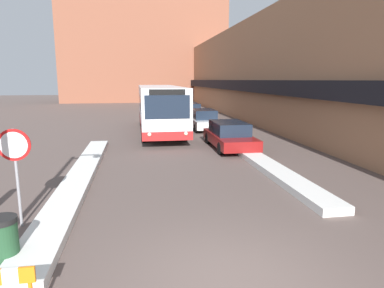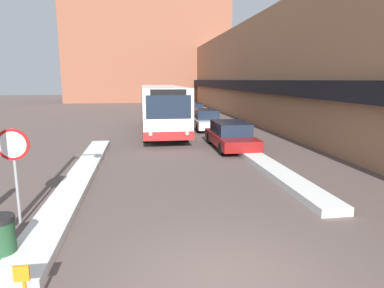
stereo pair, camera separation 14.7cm
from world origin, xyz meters
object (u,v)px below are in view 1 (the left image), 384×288
at_px(parked_car_middle, 204,120).
at_px(parked_car_back, 190,111).
at_px(parked_car_front, 229,135).
at_px(trash_bin, 3,241).
at_px(city_bus, 160,107).
at_px(stop_sign, 15,157).

xyz_separation_m(parked_car_middle, parked_car_back, (-0.00, 6.43, 0.02)).
distance_m(parked_car_front, trash_bin, 12.75).
bearing_deg(city_bus, trash_bin, -104.02).
bearing_deg(parked_car_front, trash_bin, -125.19).
bearing_deg(parked_car_middle, stop_sign, -116.01).
distance_m(city_bus, parked_car_front, 7.05).
height_order(city_bus, stop_sign, city_bus).
height_order(parked_car_middle, trash_bin, parked_car_middle).
height_order(parked_car_front, parked_car_middle, parked_car_middle).
relative_size(parked_car_middle, stop_sign, 1.83).
bearing_deg(parked_car_front, parked_car_middle, 90.00).
relative_size(parked_car_back, trash_bin, 4.86).
distance_m(parked_car_front, stop_sign, 11.54).
bearing_deg(trash_bin, city_bus, 75.98).
bearing_deg(stop_sign, parked_car_middle, 63.99).
bearing_deg(parked_car_middle, parked_car_front, -90.00).
distance_m(parked_car_middle, parked_car_back, 6.43).
bearing_deg(parked_car_back, parked_car_front, -90.00).
height_order(parked_car_back, stop_sign, stop_sign).
bearing_deg(stop_sign, trash_bin, -82.25).
xyz_separation_m(parked_car_front, stop_sign, (-7.59, -8.62, 1.06)).
height_order(city_bus, parked_car_front, city_bus).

